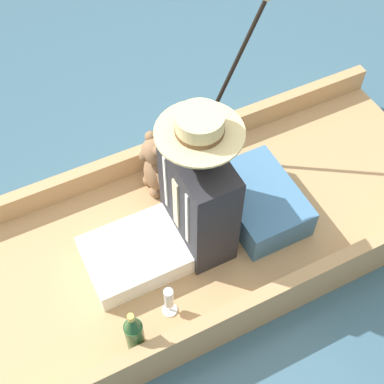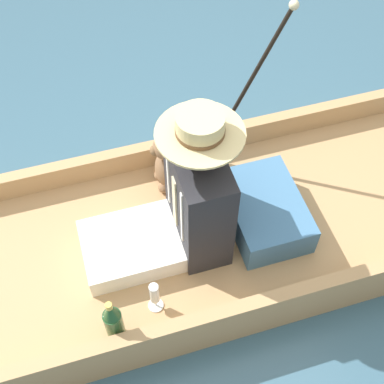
# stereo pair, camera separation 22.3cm
# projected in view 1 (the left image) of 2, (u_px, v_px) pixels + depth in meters

# --- Properties ---
(ground_plane) EXTENTS (16.00, 16.00, 0.00)m
(ground_plane) POSITION_uv_depth(u_px,v_px,m) (201.00, 244.00, 2.67)
(ground_plane) COLOR #385B70
(punt_boat) EXTENTS (1.01, 2.54, 0.28)m
(punt_boat) POSITION_uv_depth(u_px,v_px,m) (202.00, 234.00, 2.60)
(punt_boat) COLOR tan
(punt_boat) RESTS_ON ground_plane
(seat_cushion) EXTENTS (0.47, 0.33, 0.17)m
(seat_cushion) POSITION_uv_depth(u_px,v_px,m) (259.00, 201.00, 2.54)
(seat_cushion) COLOR teal
(seat_cushion) RESTS_ON punt_boat
(seated_person) EXTENTS (0.38, 0.71, 0.80)m
(seated_person) POSITION_uv_depth(u_px,v_px,m) (183.00, 205.00, 2.27)
(seated_person) COLOR white
(seated_person) RESTS_ON punt_boat
(teddy_bear) EXTENTS (0.25, 0.15, 0.36)m
(teddy_bear) POSITION_uv_depth(u_px,v_px,m) (156.00, 166.00, 2.56)
(teddy_bear) COLOR #846042
(teddy_bear) RESTS_ON punt_boat
(wine_glass) EXTENTS (0.07, 0.07, 0.18)m
(wine_glass) POSITION_uv_depth(u_px,v_px,m) (169.00, 300.00, 2.22)
(wine_glass) COLOR silver
(wine_glass) RESTS_ON punt_boat
(walking_cane) EXTENTS (0.04, 0.39, 0.89)m
(walking_cane) POSITION_uv_depth(u_px,v_px,m) (231.00, 72.00, 2.45)
(walking_cane) COLOR black
(walking_cane) RESTS_ON punt_boat
(champagne_bottle) EXTENTS (0.08, 0.08, 0.31)m
(champagne_bottle) POSITION_uv_depth(u_px,v_px,m) (134.00, 333.00, 2.09)
(champagne_bottle) COLOR #1E4723
(champagne_bottle) RESTS_ON punt_boat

